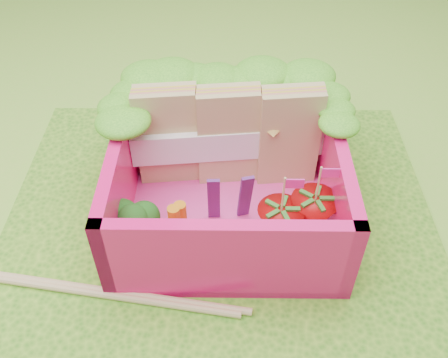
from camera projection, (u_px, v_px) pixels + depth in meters
ground at (220, 243)px, 2.94m from camera, size 14.00×14.00×0.00m
placemat at (220, 242)px, 2.93m from camera, size 2.60×2.60×0.03m
bento_floor at (228, 205)px, 3.09m from camera, size 1.30×1.30×0.05m
bento_box at (228, 176)px, 2.92m from camera, size 1.30×1.30×0.55m
lettuce_ruffle at (229, 84)px, 3.02m from camera, size 1.43×0.77×0.11m
sandwich_stack at (229, 136)px, 3.04m from camera, size 1.19×0.29×0.65m
broccoli at (134, 220)px, 2.74m from camera, size 0.31×0.31×0.25m
carrot_sticks at (178, 223)px, 2.77m from camera, size 0.10×0.13×0.29m
purple_wedges at (230, 198)px, 2.84m from camera, size 0.25×0.05×0.38m
strawberry_left at (280, 225)px, 2.76m from camera, size 0.26×0.26×0.50m
strawberry_right at (313, 215)px, 2.81m from camera, size 0.27×0.27×0.51m
snap_peas at (292, 230)px, 2.88m from camera, size 0.65×0.55×0.05m
chopsticks at (29, 281)px, 2.69m from camera, size 2.41×0.42×0.04m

